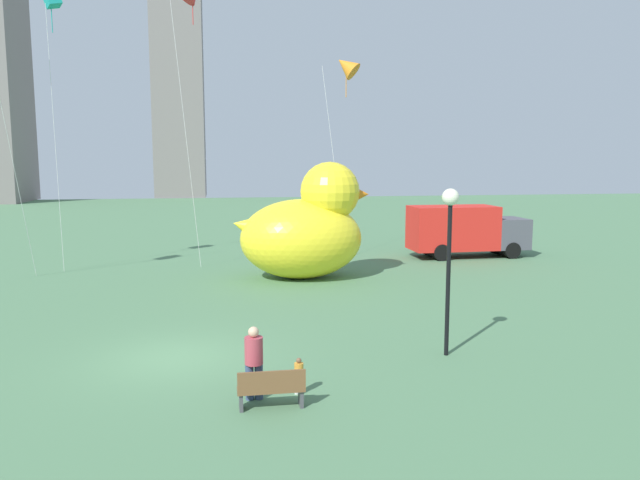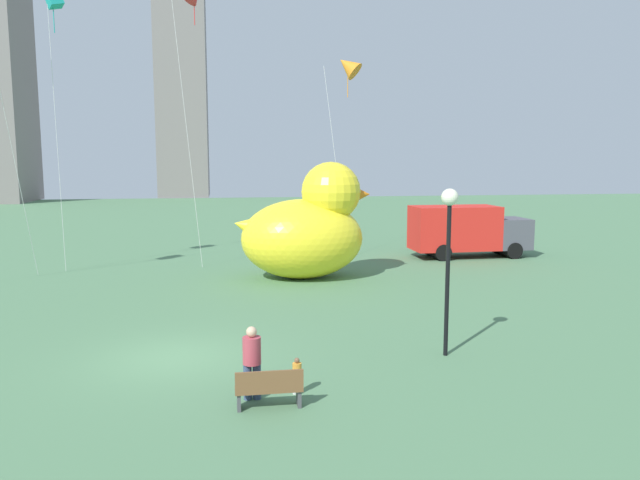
% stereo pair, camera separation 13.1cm
% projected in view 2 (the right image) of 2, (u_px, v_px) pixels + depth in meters
% --- Properties ---
extents(ground_plane, '(140.00, 140.00, 0.00)m').
position_uv_depth(ground_plane, '(174.00, 358.00, 16.80)').
color(ground_plane, '#4E7A53').
extents(park_bench, '(1.48, 0.45, 0.90)m').
position_uv_depth(park_bench, '(269.00, 388.00, 13.32)').
color(park_bench, brown).
rests_on(park_bench, ground).
extents(person_adult, '(0.42, 0.42, 1.70)m').
position_uv_depth(person_adult, '(252.00, 359.00, 13.80)').
color(person_adult, '#38476B').
rests_on(person_adult, ground).
extents(person_child, '(0.21, 0.21, 0.87)m').
position_uv_depth(person_child, '(297.00, 374.00, 14.15)').
color(person_child, silver).
rests_on(person_child, ground).
extents(giant_inflatable_duck, '(6.41, 4.11, 5.31)m').
position_uv_depth(giant_inflatable_duck, '(307.00, 229.00, 27.80)').
color(giant_inflatable_duck, yellow).
rests_on(giant_inflatable_duck, ground).
extents(lamppost, '(0.47, 0.47, 4.65)m').
position_uv_depth(lamppost, '(449.00, 229.00, 16.55)').
color(lamppost, black).
rests_on(lamppost, ground).
extents(box_truck, '(6.58, 2.49, 2.85)m').
position_uv_depth(box_truck, '(467.00, 231.00, 33.85)').
color(box_truck, red).
rests_on(box_truck, ground).
extents(city_skyline, '(38.33, 18.30, 31.54)m').
position_uv_depth(city_skyline, '(42.00, 101.00, 80.61)').
color(city_skyline, gray).
rests_on(city_skyline, ground).
extents(kite_orange, '(2.26, 2.15, 11.28)m').
position_uv_depth(kite_orange, '(348.00, 66.00, 33.45)').
color(kite_orange, silver).
rests_on(kite_orange, ground).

